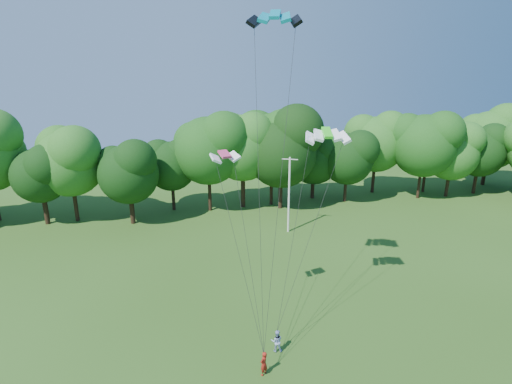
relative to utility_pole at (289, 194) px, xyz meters
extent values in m
cylinder|color=silver|center=(0.00, 0.00, -0.11)|extent=(0.21, 0.21, 8.48)
cube|color=silver|center=(0.00, 0.00, 3.92)|extent=(1.58, 0.77, 0.08)
imported|color=maroon|center=(-7.89, -20.50, -3.57)|extent=(0.68, 0.66, 1.57)
imported|color=#A2B2E0|center=(-6.58, -18.68, -3.59)|extent=(0.86, 0.74, 1.53)
cube|color=#058298|center=(-5.83, -14.50, 16.22)|extent=(3.42, 2.38, 0.72)
cube|color=#34E822|center=(-2.35, -15.09, 9.12)|extent=(2.98, 1.69, 0.64)
cube|color=#D13A6A|center=(-9.15, -15.06, 8.02)|extent=(2.02, 1.35, 0.41)
cylinder|color=black|center=(1.34, 7.78, -1.94)|extent=(0.44, 0.44, 4.83)
ellipsoid|color=black|center=(1.34, 7.78, 4.42)|extent=(9.66, 9.66, 10.53)
cylinder|color=black|center=(23.84, 9.89, -2.41)|extent=(0.49, 0.49, 3.88)
ellipsoid|color=#1D5C1C|center=(23.84, 9.89, 2.70)|extent=(7.76, 7.76, 8.47)
camera|label=1|loc=(-12.69, -39.43, 13.22)|focal=28.00mm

